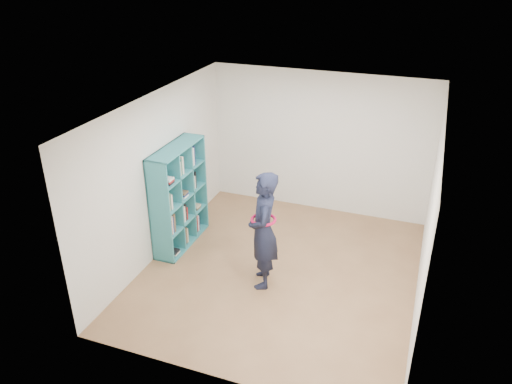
% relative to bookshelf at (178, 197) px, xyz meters
% --- Properties ---
extents(floor, '(4.50, 4.50, 0.00)m').
position_rel_bookshelf_xyz_m(floor, '(1.83, -0.24, -0.84)').
color(floor, brown).
rests_on(floor, ground).
extents(ceiling, '(4.50, 4.50, 0.00)m').
position_rel_bookshelf_xyz_m(ceiling, '(1.83, -0.24, 1.76)').
color(ceiling, white).
rests_on(ceiling, wall_back).
extents(wall_left, '(0.02, 4.50, 2.60)m').
position_rel_bookshelf_xyz_m(wall_left, '(-0.17, -0.24, 0.46)').
color(wall_left, silver).
rests_on(wall_left, floor).
extents(wall_right, '(0.02, 4.50, 2.60)m').
position_rel_bookshelf_xyz_m(wall_right, '(3.83, -0.24, 0.46)').
color(wall_right, silver).
rests_on(wall_right, floor).
extents(wall_back, '(4.00, 0.02, 2.60)m').
position_rel_bookshelf_xyz_m(wall_back, '(1.83, 2.01, 0.46)').
color(wall_back, silver).
rests_on(wall_back, floor).
extents(wall_front, '(4.00, 0.02, 2.60)m').
position_rel_bookshelf_xyz_m(wall_front, '(1.83, -2.49, 0.46)').
color(wall_front, silver).
rests_on(wall_front, floor).
extents(bookshelf, '(0.37, 1.28, 1.71)m').
position_rel_bookshelf_xyz_m(bookshelf, '(0.00, 0.00, 0.00)').
color(bookshelf, teal).
rests_on(bookshelf, floor).
extents(person, '(0.60, 0.74, 1.77)m').
position_rel_bookshelf_xyz_m(person, '(1.68, -0.59, 0.05)').
color(person, black).
rests_on(person, floor).
extents(smartphone, '(0.05, 0.10, 0.13)m').
position_rel_bookshelf_xyz_m(smartphone, '(1.51, -0.54, 0.16)').
color(smartphone, silver).
rests_on(smartphone, person).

